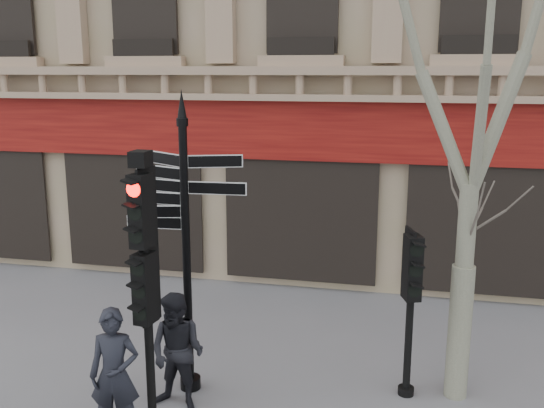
{
  "coord_description": "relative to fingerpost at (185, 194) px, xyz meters",
  "views": [
    {
      "loc": [
        2.29,
        -8.0,
        4.85
      ],
      "look_at": [
        0.33,
        0.6,
        2.9
      ],
      "focal_mm": 40.0,
      "sensor_mm": 36.0,
      "label": 1
    }
  ],
  "objects": [
    {
      "name": "pedestrian_b",
      "position": [
        0.03,
        -0.56,
        -2.21
      ],
      "size": [
        0.93,
        0.77,
        1.75
      ],
      "primitive_type": "imported",
      "rotation": [
        0.0,
        0.0,
        -0.13
      ],
      "color": "black",
      "rests_on": "ground"
    },
    {
      "name": "fingerpost",
      "position": [
        0.0,
        0.0,
        0.0
      ],
      "size": [
        2.12,
        2.12,
        4.6
      ],
      "rotation": [
        0.0,
        0.0,
        -0.11
      ],
      "color": "black",
      "rests_on": "ground"
    },
    {
      "name": "traffic_signal_secondary",
      "position": [
        3.29,
        0.55,
        -1.32
      ],
      "size": [
        0.5,
        0.42,
        2.54
      ],
      "rotation": [
        0.0,
        0.0,
        0.32
      ],
      "color": "black",
      "rests_on": "ground"
    },
    {
      "name": "plane_tree",
      "position": [
        4.02,
        0.69,
        2.53
      ],
      "size": [
        3.01,
        3.01,
        8.0
      ],
      "color": "gray",
      "rests_on": "ground"
    },
    {
      "name": "ground",
      "position": [
        0.87,
        -0.13,
        -3.09
      ],
      "size": [
        80.0,
        80.0,
        0.0
      ],
      "primitive_type": "plane",
      "color": "slate",
      "rests_on": "ground"
    },
    {
      "name": "traffic_signal_main",
      "position": [
        -0.15,
        -1.1,
        -0.65
      ],
      "size": [
        0.46,
        0.36,
        3.86
      ],
      "rotation": [
        0.0,
        0.0,
        -0.13
      ],
      "color": "black",
      "rests_on": "ground"
    },
    {
      "name": "pedestrian_a",
      "position": [
        -0.51,
        -1.43,
        -2.18
      ],
      "size": [
        0.74,
        0.57,
        1.83
      ],
      "primitive_type": "imported",
      "rotation": [
        0.0,
        0.0,
        0.21
      ],
      "color": "black",
      "rests_on": "ground"
    }
  ]
}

